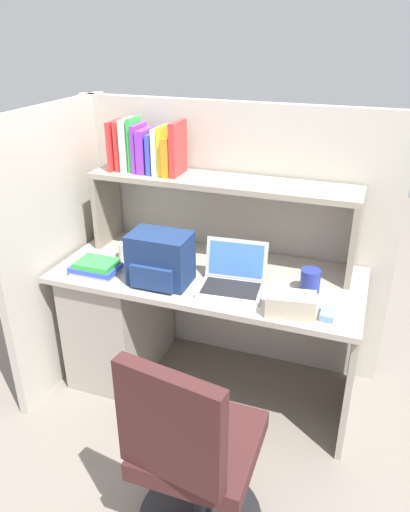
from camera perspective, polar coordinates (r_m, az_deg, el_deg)
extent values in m
plane|color=slate|center=(2.97, 0.34, -14.55)|extent=(8.00, 8.00, 0.00)
cube|color=#AAA093|center=(2.57, 0.38, -2.26)|extent=(1.60, 0.70, 0.03)
cube|color=#9D9388|center=(2.96, -9.82, -6.80)|extent=(0.40, 0.64, 0.70)
cube|color=#9D9388|center=(2.65, 16.80, -11.85)|extent=(0.03, 0.64, 0.70)
cube|color=#B2ADA0|center=(2.87, 2.91, 2.14)|extent=(1.84, 0.05, 1.55)
cube|color=#B2ADA0|center=(2.87, -16.17, 1.13)|extent=(0.05, 1.06, 1.55)
cube|color=gray|center=(2.92, -11.37, 5.60)|extent=(0.03, 0.28, 0.42)
cube|color=gray|center=(2.54, 17.04, 1.81)|extent=(0.03, 0.28, 0.42)
cube|color=gray|center=(2.57, 1.91, 8.62)|extent=(1.44, 0.28, 0.03)
cube|color=red|center=(2.77, -10.45, 12.63)|extent=(0.02, 0.16, 0.26)
cube|color=red|center=(2.77, -9.66, 12.66)|extent=(0.03, 0.14, 0.27)
cube|color=white|center=(2.74, -9.04, 12.71)|extent=(0.03, 0.15, 0.28)
cube|color=green|center=(2.73, -8.25, 12.80)|extent=(0.02, 0.13, 0.28)
cube|color=purple|center=(2.72, -7.70, 12.43)|extent=(0.02, 0.16, 0.25)
cube|color=purple|center=(2.69, -7.06, 12.08)|extent=(0.04, 0.14, 0.23)
cube|color=blue|center=(2.68, -6.02, 11.89)|extent=(0.03, 0.16, 0.21)
cube|color=white|center=(2.66, -5.38, 12.17)|extent=(0.02, 0.17, 0.24)
cube|color=yellow|center=(2.65, -4.83, 12.23)|extent=(0.03, 0.13, 0.26)
cube|color=orange|center=(2.64, -4.04, 11.66)|extent=(0.04, 0.18, 0.21)
cube|color=red|center=(2.62, -3.18, 12.44)|extent=(0.03, 0.18, 0.28)
cube|color=#B7BABF|center=(2.39, 3.07, -3.88)|extent=(0.33, 0.25, 0.02)
cube|color=black|center=(2.38, 3.03, -3.77)|extent=(0.29, 0.19, 0.00)
cube|color=#B7BABF|center=(2.44, 3.70, -0.33)|extent=(0.31, 0.08, 0.20)
cube|color=#3F72CC|center=(2.44, 3.66, -0.40)|extent=(0.28, 0.06, 0.16)
cube|color=navy|center=(2.43, -5.23, -0.26)|extent=(0.30, 0.20, 0.26)
cube|color=navy|center=(2.37, -6.23, -2.57)|extent=(0.22, 0.04, 0.12)
cube|color=#7299C6|center=(2.25, 14.13, -6.57)|extent=(0.06, 0.10, 0.03)
cylinder|color=white|center=(2.73, -9.25, 0.59)|extent=(0.08, 0.08, 0.09)
cube|color=#BFB299|center=(2.22, 9.97, -5.57)|extent=(0.23, 0.15, 0.10)
cylinder|color=navy|center=(2.42, 12.20, -2.84)|extent=(0.10, 0.10, 0.12)
cube|color=white|center=(2.63, -12.47, -1.62)|extent=(0.23, 0.18, 0.02)
cube|color=blue|center=(2.61, -12.67, -1.32)|extent=(0.24, 0.16, 0.03)
cube|color=green|center=(2.59, -12.55, -0.85)|extent=(0.20, 0.15, 0.03)
cylinder|color=#262628|center=(2.17, -0.57, -24.83)|extent=(0.05, 0.05, 0.41)
cube|color=#3F1E1E|center=(2.01, -0.60, -21.11)|extent=(0.44, 0.44, 0.08)
cube|color=#3F1E1E|center=(1.71, -4.13, -19.36)|extent=(0.40, 0.12, 0.44)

